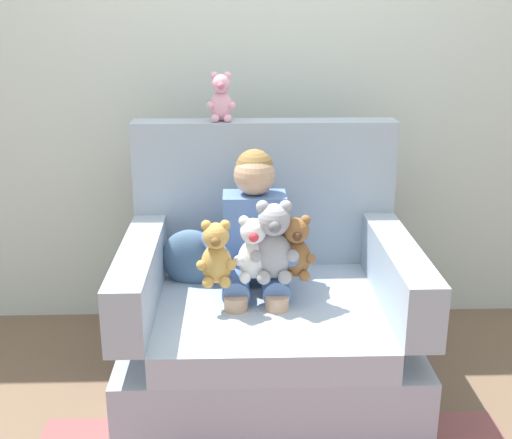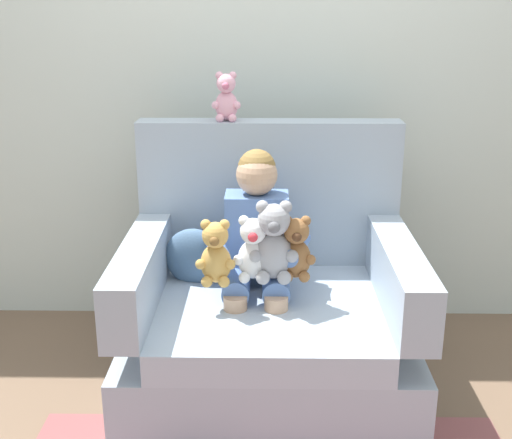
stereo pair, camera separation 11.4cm
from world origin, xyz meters
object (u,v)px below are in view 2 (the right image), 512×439
object	(u,v)px
plush_brown	(296,250)
plush_grey	(274,243)
seated_child	(257,242)
plush_white	(253,250)
plush_honey	(216,254)
plush_pink_on_backrest	(226,98)
throw_pillow	(194,258)
armchair	(269,313)

from	to	relation	value
plush_brown	plush_grey	bearing A→B (deg)	169.70
plush_brown	plush_grey	xyz separation A→B (m)	(-0.09, -0.01, 0.03)
seated_child	plush_white	world-z (taller)	seated_child
plush_honey	plush_pink_on_backrest	world-z (taller)	plush_pink_on_backrest
throw_pillow	plush_brown	bearing A→B (deg)	-29.14
armchair	plush_pink_on_backrest	bearing A→B (deg)	118.03
throw_pillow	plush_pink_on_backrest	bearing A→B (deg)	59.54
throw_pillow	plush_grey	bearing A→B (deg)	-36.46
plush_brown	plush_white	size ratio (longest dim) A/B	0.99
plush_pink_on_backrest	armchair	bearing A→B (deg)	-70.21
armchair	seated_child	world-z (taller)	armchair
plush_brown	plush_pink_on_backrest	bearing A→B (deg)	103.72
plush_grey	plush_white	world-z (taller)	plush_grey
plush_white	plush_pink_on_backrest	bearing A→B (deg)	114.83
armchair	seated_child	size ratio (longest dim) A/B	1.41
seated_child	plush_grey	distance (m)	0.17
plush_brown	plush_pink_on_backrest	xyz separation A→B (m)	(-0.29, 0.46, 0.52)
seated_child	throw_pillow	xyz separation A→B (m)	(-0.27, 0.10, -0.11)
seated_child	plush_honey	bearing A→B (deg)	-126.84
plush_pink_on_backrest	plush_grey	bearing A→B (deg)	-75.01
armchair	plush_grey	xyz separation A→B (m)	(0.02, -0.12, 0.36)
plush_white	throw_pillow	size ratio (longest dim) A/B	1.01
plush_white	throw_pillow	xyz separation A→B (m)	(-0.26, 0.25, -0.13)
seated_child	plush_honey	size ratio (longest dim) A/B	3.18
armchair	seated_child	bearing A→B (deg)	153.19
throw_pillow	plush_white	bearing A→B (deg)	-43.85
plush_brown	plush_pink_on_backrest	world-z (taller)	plush_pink_on_backrest
seated_child	plush_grey	world-z (taller)	seated_child
seated_child	throw_pillow	world-z (taller)	seated_child
plush_brown	plush_grey	world-z (taller)	plush_grey
plush_honey	plush_white	xyz separation A→B (m)	(0.14, 0.04, 0.00)
plush_grey	plush_pink_on_backrest	world-z (taller)	plush_pink_on_backrest
armchair	plush_honey	xyz separation A→B (m)	(-0.21, -0.16, 0.33)
seated_child	plush_pink_on_backrest	distance (m)	0.64
plush_pink_on_backrest	throw_pillow	xyz separation A→B (m)	(-0.13, -0.23, -0.65)
plush_brown	throw_pillow	xyz separation A→B (m)	(-0.42, 0.24, -0.13)
plush_brown	throw_pillow	distance (m)	0.50
seated_child	plush_brown	size ratio (longest dim) A/B	3.19
armchair	plush_white	distance (m)	0.35
armchair	seated_child	distance (m)	0.31
throw_pillow	seated_child	bearing A→B (deg)	-20.34
plush_white	plush_pink_on_backrest	world-z (taller)	plush_pink_on_backrest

